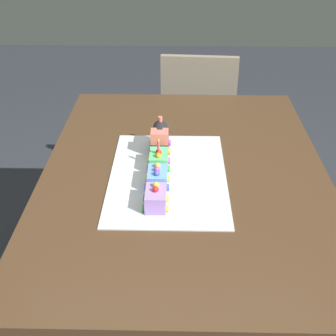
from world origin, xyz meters
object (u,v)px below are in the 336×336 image
chair (198,116)px  cake_car_tanker_lavender (156,198)px  cake_car_hopper_mint_green (159,160)px  birthday_candle (158,144)px  cake_car_caboose_sky_blue (157,178)px  cake_locomotive (160,139)px  dining_table (184,195)px

chair → cake_car_tanker_lavender: 1.30m
cake_car_hopper_mint_green → birthday_candle: size_ratio=2.09×
chair → cake_car_tanker_lavender: bearing=85.5°
cake_car_caboose_sky_blue → cake_car_hopper_mint_green: bearing=180.0°
cake_locomotive → cake_car_tanker_lavender: cake_locomotive is taller
dining_table → cake_locomotive: 0.23m
cake_car_hopper_mint_green → cake_car_caboose_sky_blue: same height
cake_car_hopper_mint_green → birthday_candle: birthday_candle is taller
chair → dining_table: bearing=88.8°
chair → birthday_candle: (1.02, -0.18, 0.37)m
birthday_candle → dining_table: bearing=85.0°
dining_table → birthday_candle: birthday_candle is taller
dining_table → cake_car_caboose_sky_blue: 0.20m
chair → birthday_candle: birthday_candle is taller
cake_car_tanker_lavender → cake_car_caboose_sky_blue: bearing=180.0°
cake_car_tanker_lavender → dining_table: bearing=157.5°
chair → cake_car_caboose_sky_blue: chair is taller
cake_car_caboose_sky_blue → birthday_candle: (-0.11, 0.00, 0.07)m
cake_car_caboose_sky_blue → birthday_candle: birthday_candle is taller
chair → birthday_candle: bearing=83.7°
cake_car_tanker_lavender → birthday_candle: 0.24m
chair → cake_car_tanker_lavender: (1.26, -0.18, 0.30)m
cake_locomotive → cake_car_hopper_mint_green: (0.13, -0.00, -0.02)m
cake_car_hopper_mint_green → cake_car_caboose_sky_blue: (0.12, 0.00, 0.00)m
cake_locomotive → birthday_candle: (0.13, -0.00, 0.05)m
cake_locomotive → cake_car_tanker_lavender: bearing=-0.0°
cake_car_hopper_mint_green → chair: bearing=169.8°
cake_car_caboose_sky_blue → chair: bearing=170.8°
cake_locomotive → birthday_candle: 0.14m
dining_table → cake_locomotive: (-0.14, -0.09, 0.16)m
chair → birthday_candle: size_ratio=17.96×
cake_car_tanker_lavender → birthday_candle: bearing=180.0°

